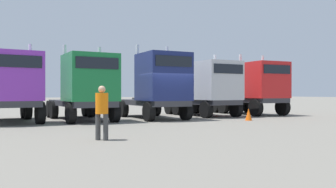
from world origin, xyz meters
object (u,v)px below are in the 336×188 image
Objects in this scene: semi_truck_navy at (158,85)px; semi_truck_red at (258,88)px; semi_truck_purple at (12,87)px; traffic_cone_mid at (249,114)px; semi_truck_silver at (211,88)px; semi_truck_green at (86,87)px; visitor_in_hivis at (102,109)px.

semi_truck_navy is 1.04× the size of semi_truck_red.
semi_truck_purple reaches higher than traffic_cone_mid.
semi_truck_navy is at bearing -81.51° from semi_truck_silver.
semi_truck_green is 1.07× the size of semi_truck_red.
semi_truck_silver is at bearing -2.33° from visitor_in_hivis.
semi_truck_purple is 3.50× the size of visitor_in_hivis.
semi_truck_navy reaches higher than semi_truck_green.
traffic_cone_mid is at bearing 53.27° from semi_truck_navy.
semi_truck_purple is 3.56m from semi_truck_green.
semi_truck_navy is at bearing -84.24° from semi_truck_red.
semi_truck_green is at bearing 37.14° from visitor_in_hivis.
semi_truck_navy is 9.04m from visitor_in_hivis.
semi_truck_red is 9.27× the size of traffic_cone_mid.
semi_truck_green is at bearing 80.23° from semi_truck_purple.
semi_truck_green reaches higher than traffic_cone_mid.
semi_truck_red is 3.54× the size of visitor_in_hivis.
semi_truck_navy reaches higher than traffic_cone_mid.
semi_truck_red is at bearing 86.03° from semi_truck_silver.
semi_truck_red reaches higher than semi_truck_purple.
traffic_cone_mid is (-3.66, -3.48, -1.50)m from semi_truck_red.
semi_truck_silver is 3.40× the size of visitor_in_hivis.
semi_truck_green is at bearing -96.03° from semi_truck_navy.
semi_truck_purple reaches higher than visitor_in_hivis.
semi_truck_green is at bearing 156.68° from traffic_cone_mid.
semi_truck_red reaches higher than semi_truck_silver.
semi_truck_green is 7.81m from visitor_in_hivis.
traffic_cone_mid is at bearing -18.16° from visitor_in_hivis.
semi_truck_red reaches higher than traffic_cone_mid.
semi_truck_green is 11.61m from semi_truck_red.
semi_truck_navy is at bearing 10.76° from visitor_in_hivis.
semi_truck_red is 15.14m from visitor_in_hivis.
semi_truck_navy is 1.08× the size of semi_truck_silver.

